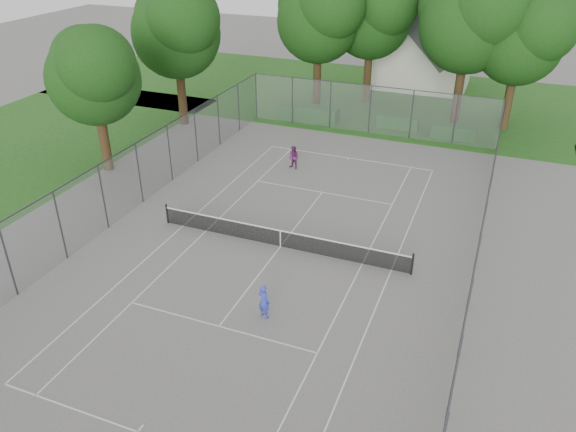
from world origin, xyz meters
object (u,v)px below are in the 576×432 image
at_px(house, 425,40).
at_px(woman_player, 294,158).
at_px(girl_player, 264,301).
at_px(tennis_net, 280,238).

relative_size(house, woman_player, 6.90).
distance_m(house, girl_player, 36.18).
xyz_separation_m(girl_player, woman_player, (-4.19, 14.13, -0.03)).
distance_m(tennis_net, woman_player, 9.39).
bearing_deg(tennis_net, girl_player, -74.64).
bearing_deg(tennis_net, house, 87.58).
bearing_deg(girl_player, tennis_net, -54.39).
xyz_separation_m(house, girl_player, (0.11, -36.03, -3.36)).
distance_m(tennis_net, house, 31.10).
relative_size(house, girl_player, 6.67).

